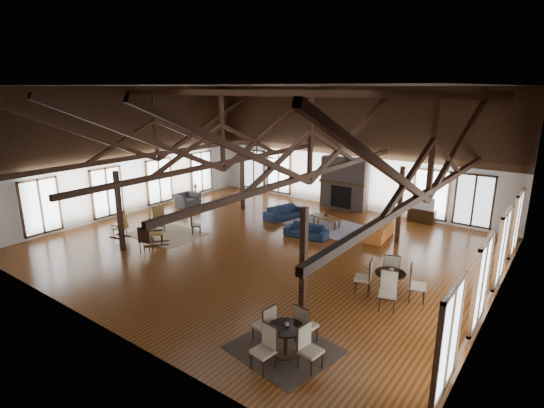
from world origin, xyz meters
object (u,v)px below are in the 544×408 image
Objects in this scene: cafe_table_near at (286,336)px; cafe_table_far at (390,280)px; armchair at (187,200)px; sofa_orange at (379,231)px; tv_console at (422,215)px; sofa_navy_front at (306,231)px; coffee_table at (327,218)px; sofa_navy_left at (284,212)px.

cafe_table_far is at bearing 78.43° from cafe_table_near.
cafe_table_near is (11.22, -7.30, 0.15)m from armchair.
tv_console is at bearing 161.02° from sofa_orange.
sofa_navy_front reaches higher than coffee_table.
cafe_table_near is 1.63× the size of tv_console.
cafe_table_far is at bearing -100.55° from armchair.
coffee_table is (-2.39, -0.09, 0.13)m from sofa_orange.
armchair is at bearing 165.20° from cafe_table_far.
coffee_table is at bearing -133.89° from tv_console.
tv_console is at bearing -61.99° from armchair.
sofa_navy_front is 7.37m from armchair.
coffee_table is at bearing 113.72° from cafe_table_near.
sofa_orange is 1.65× the size of tv_console.
coffee_table is 6.52m from cafe_table_far.
tv_console is (-0.68, 11.94, -0.20)m from cafe_table_near.
sofa_navy_front is 1.29× the size of coffee_table.
coffee_table is 7.53m from armchair.
armchair is (-7.40, -1.38, -0.07)m from coffee_table.
sofa_navy_left is at bearing -148.59° from tv_console.
cafe_table_near reaches higher than sofa_navy_left.
sofa_navy_left is at bearing 124.93° from cafe_table_near.
tv_console is at bearing 65.11° from coffee_table.
cafe_table_near is 11.96m from tv_console.
sofa_navy_left is 1.64× the size of tv_console.
armchair is 0.52× the size of cafe_table_far.
cafe_table_far reaches higher than cafe_table_near.
sofa_orange is 5.18m from cafe_table_far.
sofa_navy_front is at bearing -123.05° from tv_console.
tv_console reaches higher than sofa_navy_front.
cafe_table_near is at bearing -47.29° from coffee_table.
sofa_navy_left is 0.94× the size of cafe_table_far.
tv_console reaches higher than sofa_navy_left.
cafe_table_near is (3.85, -7.06, 0.24)m from sofa_navy_front.
tv_console is (0.74, 3.17, 0.01)m from sofa_orange.
coffee_table is 1.15× the size of tv_console.
cafe_table_near is at bearing -69.02° from sofa_navy_front.
cafe_table_far reaches higher than armchair.
coffee_table is 9.48m from cafe_table_near.
cafe_table_far is (6.89, -4.55, 0.25)m from sofa_navy_left.
sofa_orange is 1.84× the size of armchair.
sofa_navy_left reaches higher than sofa_navy_front.
tv_console reaches higher than sofa_orange.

